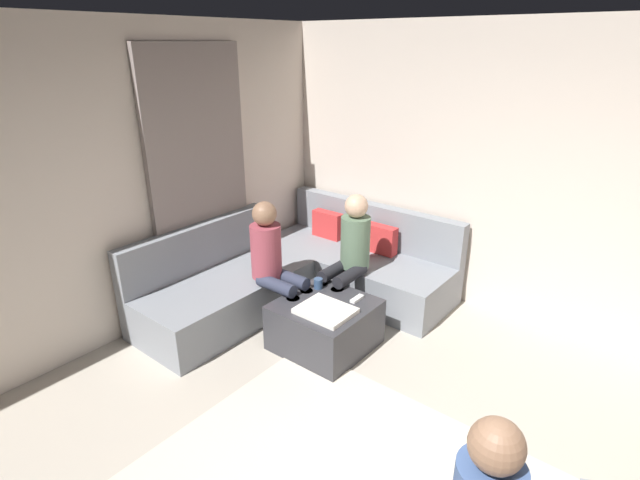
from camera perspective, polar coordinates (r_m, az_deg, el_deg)
The scene contains 10 objects.
wall_back at distance 4.69m, azimuth 26.61°, elevation 5.68°, with size 6.00×0.12×2.70m, color beige.
wall_left at distance 4.28m, azimuth -28.55°, elevation 3.90°, with size 0.12×6.00×2.70m, color beige.
curtain_panel at distance 4.84m, azimuth -13.84°, elevation 6.63°, with size 0.06×1.10×2.50m, color gray.
sectional_couch at distance 5.03m, azimuth -2.25°, elevation -3.96°, with size 2.10×2.55×0.87m.
ottoman at distance 4.31m, azimuth 0.58°, elevation -9.84°, with size 0.76×0.76×0.42m, color #333338.
folded_blanket at distance 4.06m, azimuth 0.66°, elevation -8.26°, with size 0.44×0.36×0.04m, color white.
coffee_mug at distance 4.43m, azimuth -0.21°, elevation -5.10°, with size 0.08×0.08×0.10m, color #334C72.
game_remote at distance 4.26m, azimuth 4.35°, elevation -6.86°, with size 0.05×0.15×0.02m, color white.
person_on_couch_back at distance 4.60m, azimuth 3.43°, elevation -1.43°, with size 0.30×0.60×1.20m.
person_on_couch_side at distance 4.43m, azimuth -5.39°, elevation -2.47°, with size 0.60×0.30×1.20m.
Camera 1 is at (0.89, -1.52, 2.50)m, focal length 27.38 mm.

